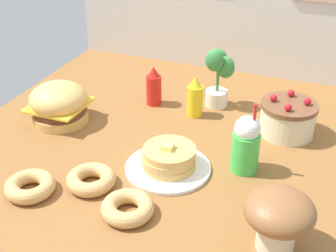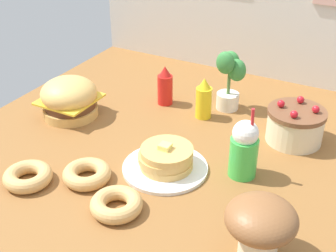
{
  "view_description": "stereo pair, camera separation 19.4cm",
  "coord_description": "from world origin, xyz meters",
  "px_view_note": "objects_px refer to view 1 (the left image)",
  "views": [
    {
      "loc": [
        0.64,
        -1.53,
        1.14
      ],
      "look_at": [
        0.02,
        0.03,
        0.16
      ],
      "focal_mm": 49.29,
      "sensor_mm": 36.0,
      "label": 1
    },
    {
      "loc": [
        0.82,
        -1.45,
        1.14
      ],
      "look_at": [
        0.02,
        0.03,
        0.16
      ],
      "focal_mm": 49.29,
      "sensor_mm": 36.0,
      "label": 2
    }
  ],
  "objects_px": {
    "layer_cake": "(288,118)",
    "donut_chocolate": "(91,179)",
    "burger": "(59,104)",
    "pancake_stack": "(168,161)",
    "donut_vanilla": "(128,207)",
    "potted_plant": "(218,75)",
    "mushroom_stool": "(279,216)",
    "donut_pink_glaze": "(30,186)",
    "mustard_bottle": "(195,98)",
    "cream_soda_cup": "(246,144)",
    "ketchup_bottle": "(154,87)"
  },
  "relations": [
    {
      "from": "layer_cake",
      "to": "donut_chocolate",
      "type": "distance_m",
      "value": 0.96
    },
    {
      "from": "burger",
      "to": "pancake_stack",
      "type": "bearing_deg",
      "value": -16.14
    },
    {
      "from": "donut_vanilla",
      "to": "potted_plant",
      "type": "bearing_deg",
      "value": 86.47
    },
    {
      "from": "layer_cake",
      "to": "donut_vanilla",
      "type": "distance_m",
      "value": 0.92
    },
    {
      "from": "mushroom_stool",
      "to": "donut_pink_glaze",
      "type": "bearing_deg",
      "value": -176.6
    },
    {
      "from": "mustard_bottle",
      "to": "potted_plant",
      "type": "distance_m",
      "value": 0.18
    },
    {
      "from": "cream_soda_cup",
      "to": "donut_pink_glaze",
      "type": "relative_size",
      "value": 1.61
    },
    {
      "from": "pancake_stack",
      "to": "donut_chocolate",
      "type": "relative_size",
      "value": 1.83
    },
    {
      "from": "burger",
      "to": "layer_cake",
      "type": "height_order",
      "value": "burger"
    },
    {
      "from": "donut_chocolate",
      "to": "donut_vanilla",
      "type": "height_order",
      "value": "same"
    },
    {
      "from": "cream_soda_cup",
      "to": "pancake_stack",
      "type": "bearing_deg",
      "value": -158.04
    },
    {
      "from": "donut_pink_glaze",
      "to": "donut_vanilla",
      "type": "distance_m",
      "value": 0.41
    },
    {
      "from": "mushroom_stool",
      "to": "donut_vanilla",
      "type": "bearing_deg",
      "value": -176.63
    },
    {
      "from": "cream_soda_cup",
      "to": "donut_chocolate",
      "type": "xyz_separation_m",
      "value": [
        -0.54,
        -0.34,
        -0.09
      ]
    },
    {
      "from": "burger",
      "to": "ketchup_bottle",
      "type": "height_order",
      "value": "ketchup_bottle"
    },
    {
      "from": "layer_cake",
      "to": "mustard_bottle",
      "type": "distance_m",
      "value": 0.46
    },
    {
      "from": "donut_vanilla",
      "to": "ketchup_bottle",
      "type": "bearing_deg",
      "value": 106.85
    },
    {
      "from": "burger",
      "to": "mushroom_stool",
      "type": "bearing_deg",
      "value": -22.48
    },
    {
      "from": "layer_cake",
      "to": "mustard_bottle",
      "type": "relative_size",
      "value": 1.25
    },
    {
      "from": "layer_cake",
      "to": "cream_soda_cup",
      "type": "distance_m",
      "value": 0.38
    },
    {
      "from": "donut_vanilla",
      "to": "pancake_stack",
      "type": "bearing_deg",
      "value": 83.74
    },
    {
      "from": "donut_chocolate",
      "to": "donut_vanilla",
      "type": "bearing_deg",
      "value": -25.56
    },
    {
      "from": "pancake_stack",
      "to": "donut_pink_glaze",
      "type": "distance_m",
      "value": 0.56
    },
    {
      "from": "ketchup_bottle",
      "to": "layer_cake",
      "type": "bearing_deg",
      "value": -4.04
    },
    {
      "from": "burger",
      "to": "layer_cake",
      "type": "bearing_deg",
      "value": 15.43
    },
    {
      "from": "donut_vanilla",
      "to": "mushroom_stool",
      "type": "height_order",
      "value": "mushroom_stool"
    },
    {
      "from": "ketchup_bottle",
      "to": "mushroom_stool",
      "type": "height_order",
      "value": "mushroom_stool"
    },
    {
      "from": "cream_soda_cup",
      "to": "donut_vanilla",
      "type": "xyz_separation_m",
      "value": [
        -0.33,
        -0.44,
        -0.09
      ]
    },
    {
      "from": "ketchup_bottle",
      "to": "mushroom_stool",
      "type": "distance_m",
      "value": 1.14
    },
    {
      "from": "ketchup_bottle",
      "to": "donut_vanilla",
      "type": "relative_size",
      "value": 1.08
    },
    {
      "from": "donut_pink_glaze",
      "to": "donut_chocolate",
      "type": "distance_m",
      "value": 0.24
    },
    {
      "from": "donut_pink_glaze",
      "to": "donut_chocolate",
      "type": "relative_size",
      "value": 1.0
    },
    {
      "from": "ketchup_bottle",
      "to": "mustard_bottle",
      "type": "height_order",
      "value": "same"
    },
    {
      "from": "donut_chocolate",
      "to": "ketchup_bottle",
      "type": "bearing_deg",
      "value": 93.55
    },
    {
      "from": "burger",
      "to": "potted_plant",
      "type": "height_order",
      "value": "potted_plant"
    },
    {
      "from": "donut_chocolate",
      "to": "layer_cake",
      "type": "bearing_deg",
      "value": 46.78
    },
    {
      "from": "layer_cake",
      "to": "mushroom_stool",
      "type": "distance_m",
      "value": 0.77
    },
    {
      "from": "mustard_bottle",
      "to": "cream_soda_cup",
      "type": "height_order",
      "value": "cream_soda_cup"
    },
    {
      "from": "potted_plant",
      "to": "burger",
      "type": "bearing_deg",
      "value": -146.48
    },
    {
      "from": "pancake_stack",
      "to": "cream_soda_cup",
      "type": "xyz_separation_m",
      "value": [
        0.29,
        0.12,
        0.08
      ]
    },
    {
      "from": "burger",
      "to": "pancake_stack",
      "type": "xyz_separation_m",
      "value": [
        0.65,
        -0.19,
        -0.05
      ]
    },
    {
      "from": "donut_vanilla",
      "to": "mustard_bottle",
      "type": "bearing_deg",
      "value": 91.15
    },
    {
      "from": "donut_pink_glaze",
      "to": "mustard_bottle",
      "type": "bearing_deg",
      "value": 64.73
    },
    {
      "from": "layer_cake",
      "to": "cream_soda_cup",
      "type": "relative_size",
      "value": 0.83
    },
    {
      "from": "pancake_stack",
      "to": "donut_chocolate",
      "type": "bearing_deg",
      "value": -138.55
    },
    {
      "from": "layer_cake",
      "to": "donut_pink_glaze",
      "type": "distance_m",
      "value": 1.19
    },
    {
      "from": "layer_cake",
      "to": "mustard_bottle",
      "type": "xyz_separation_m",
      "value": [
        -0.46,
        0.01,
        0.02
      ]
    },
    {
      "from": "donut_pink_glaze",
      "to": "pancake_stack",
      "type": "bearing_deg",
      "value": 37.59
    },
    {
      "from": "burger",
      "to": "cream_soda_cup",
      "type": "distance_m",
      "value": 0.95
    },
    {
      "from": "burger",
      "to": "donut_chocolate",
      "type": "xyz_separation_m",
      "value": [
        0.41,
        -0.41,
        -0.06
      ]
    }
  ]
}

